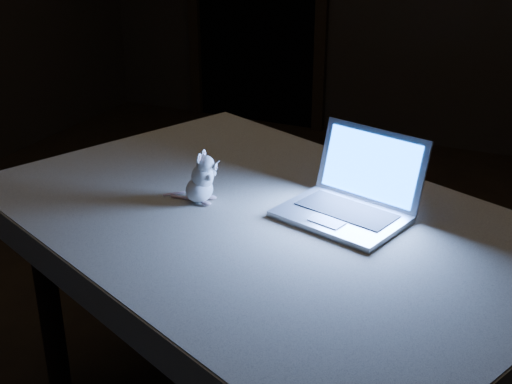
% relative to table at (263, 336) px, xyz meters
% --- Properties ---
extents(floor, '(5.00, 5.00, 0.00)m').
position_rel_table_xyz_m(floor, '(-0.27, 0.43, -0.39)').
color(floor, black).
rests_on(floor, ground).
extents(table, '(1.69, 1.41, 0.77)m').
position_rel_table_xyz_m(table, '(0.00, 0.00, 0.00)').
color(table, black).
rests_on(table, floor).
extents(tablecloth, '(1.83, 1.59, 0.09)m').
position_rel_table_xyz_m(tablecloth, '(-0.03, 0.04, 0.35)').
color(tablecloth, beige).
rests_on(tablecloth, table).
extents(laptop, '(0.38, 0.35, 0.21)m').
position_rel_table_xyz_m(laptop, '(0.20, 0.05, 0.50)').
color(laptop, '#A2A2A6').
rests_on(laptop, tablecloth).
extents(plush_mouse, '(0.15, 0.15, 0.15)m').
position_rel_table_xyz_m(plush_mouse, '(-0.19, -0.00, 0.47)').
color(plush_mouse, silver).
rests_on(plush_mouse, tablecloth).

